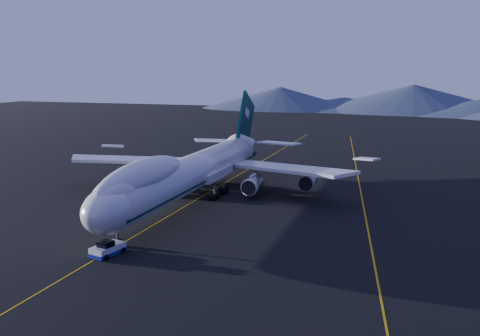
% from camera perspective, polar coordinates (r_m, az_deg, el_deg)
% --- Properties ---
extents(ground, '(500.00, 500.00, 0.00)m').
position_cam_1_polar(ground, '(99.85, -5.05, -3.62)').
color(ground, black).
rests_on(ground, ground).
extents(taxiway_line_main, '(0.25, 220.00, 0.01)m').
position_cam_1_polar(taxiway_line_main, '(99.85, -5.05, -3.61)').
color(taxiway_line_main, '#C69D0B').
rests_on(taxiway_line_main, ground).
extents(taxiway_line_side, '(28.08, 198.09, 0.01)m').
position_cam_1_polar(taxiway_line_side, '(102.17, 12.95, -3.51)').
color(taxiway_line_side, '#C69D0B').
rests_on(taxiway_line_side, ground).
extents(boeing_747, '(59.62, 72.43, 19.37)m').
position_cam_1_polar(boeing_747, '(98.63, -5.10, -0.33)').
color(boeing_747, silver).
rests_on(boeing_747, ground).
extents(pushback_tug, '(3.58, 5.29, 2.13)m').
position_cam_1_polar(pushback_tug, '(73.80, -13.92, -8.49)').
color(pushback_tug, silver).
rests_on(pushback_tug, ground).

